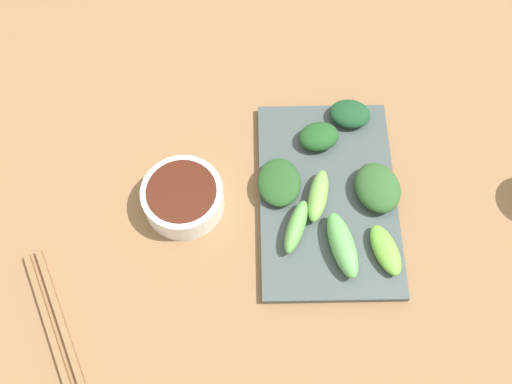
# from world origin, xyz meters

# --- Properties ---
(tabletop) EXTENTS (2.10, 2.10, 0.02)m
(tabletop) POSITION_xyz_m (0.00, 0.00, 0.01)
(tabletop) COLOR olive
(tabletop) RESTS_ON ground
(sauce_bowl) EXTENTS (0.11, 0.11, 0.04)m
(sauce_bowl) POSITION_xyz_m (-0.13, -0.03, 0.04)
(sauce_bowl) COLOR white
(sauce_bowl) RESTS_ON tabletop
(serving_plate) EXTENTS (0.19, 0.29, 0.01)m
(serving_plate) POSITION_xyz_m (0.07, -0.02, 0.03)
(serving_plate) COLOR #424E4D
(serving_plate) RESTS_ON tabletop
(broccoli_stalk_0) EXTENTS (0.05, 0.10, 0.03)m
(broccoli_stalk_0) POSITION_xyz_m (0.08, -0.10, 0.05)
(broccoli_stalk_0) COLOR #62AF59
(broccoli_stalk_0) RESTS_ON serving_plate
(broccoli_stalk_1) EXTENTS (0.04, 0.08, 0.02)m
(broccoli_stalk_1) POSITION_xyz_m (0.05, -0.03, 0.04)
(broccoli_stalk_1) COLOR #76AC4D
(broccoli_stalk_1) RESTS_ON serving_plate
(broccoli_leafy_2) EXTENTS (0.06, 0.07, 0.02)m
(broccoli_leafy_2) POSITION_xyz_m (-0.00, -0.01, 0.04)
(broccoli_leafy_2) COLOR #265223
(broccoli_leafy_2) RESTS_ON serving_plate
(broccoli_leafy_3) EXTENTS (0.07, 0.06, 0.02)m
(broccoli_leafy_3) POSITION_xyz_m (0.11, 0.10, 0.04)
(broccoli_leafy_3) COLOR #1A4827
(broccoli_leafy_3) RESTS_ON serving_plate
(broccoli_leafy_4) EXTENTS (0.07, 0.06, 0.03)m
(broccoli_leafy_4) POSITION_xyz_m (0.06, 0.06, 0.04)
(broccoli_leafy_4) COLOR #205322
(broccoli_leafy_4) RESTS_ON serving_plate
(broccoli_stalk_5) EXTENTS (0.05, 0.08, 0.02)m
(broccoli_stalk_5) POSITION_xyz_m (0.13, -0.11, 0.04)
(broccoli_stalk_5) COLOR #6EB23E
(broccoli_stalk_5) RESTS_ON serving_plate
(broccoli_leafy_6) EXTENTS (0.08, 0.09, 0.03)m
(broccoli_leafy_6) POSITION_xyz_m (0.13, -0.02, 0.05)
(broccoli_leafy_6) COLOR #305A2A
(broccoli_leafy_6) RESTS_ON serving_plate
(broccoli_stalk_7) EXTENTS (0.05, 0.08, 0.03)m
(broccoli_stalk_7) POSITION_xyz_m (0.02, -0.08, 0.05)
(broccoli_stalk_7) COLOR #64AC50
(broccoli_stalk_7) RESTS_ON serving_plate
(chopsticks) EXTENTS (0.12, 0.22, 0.01)m
(chopsticks) POSITION_xyz_m (-0.28, -0.20, 0.02)
(chopsticks) COLOR olive
(chopsticks) RESTS_ON tabletop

